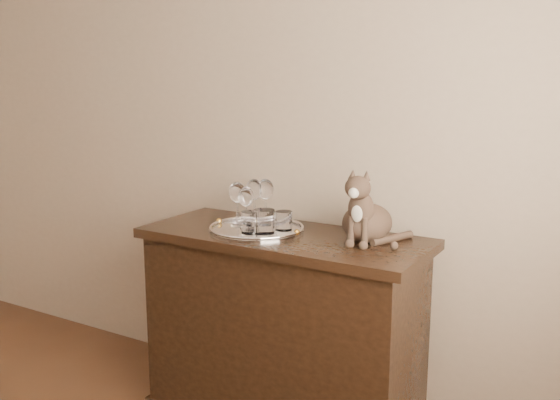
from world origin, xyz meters
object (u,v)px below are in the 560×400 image
Objects in this scene: wine_glass_d at (246,208)px; tumbler_c at (284,221)px; wine_glass_a at (254,201)px; tumbler_a at (264,221)px; tray at (257,229)px; tumbler_b at (251,222)px; wine_glass_b at (265,201)px; wine_glass_c at (237,204)px; cat at (368,204)px; sideboard at (283,330)px.

wine_glass_d is 0.17m from tumbler_c.
wine_glass_a is 1.99× the size of tumbler_a.
tumbler_b is (0.02, -0.07, 0.05)m from tray.
wine_glass_b is at bearing 103.89° from tray.
wine_glass_c is at bearing 160.69° from wine_glass_d.
cat reaches higher than tumbler_b.
tumbler_b is at bearing -151.25° from tumbler_a.
wine_glass_c is at bearing -179.49° from sideboard.
tumbler_a is (0.17, -0.06, -0.05)m from wine_glass_c.
cat is at bearing 10.44° from wine_glass_d.
cat reaches higher than wine_glass_a.
tumbler_a reaches higher than tumbler_b.
wine_glass_a is at bearing 102.36° from wine_glass_d.
sideboard is 6.35× the size of wine_glass_c.
wine_glass_a is 0.09m from wine_glass_c.
wine_glass_c is at bearing -123.86° from wine_glass_b.
tumbler_c is at bearing 62.87° from tumbler_a.
wine_glass_c is 1.93× the size of tumbler_a.
sideboard is at bearing 38.05° from tumbler_b.
wine_glass_a reaches higher than sideboard.
cat is (0.50, -0.04, 0.04)m from wine_glass_b.
wine_glass_d is at bearing -172.39° from sideboard.
cat is (0.40, 0.13, 0.09)m from tumbler_a.
wine_glass_d is (-0.01, -0.13, -0.01)m from wine_glass_b.
wine_glass_c is 0.06m from wine_glass_d.
tumbler_a is 0.43m from cat.
wine_glass_a is 0.10m from wine_glass_d.
tumbler_a is at bearing 28.75° from tumbler_b.
tumbler_c is (0.18, -0.05, -0.06)m from wine_glass_a.
wine_glass_a reaches higher than tray.
tumbler_b is (0.08, -0.16, -0.05)m from wine_glass_a.
wine_glass_c is at bearing -172.32° from tumbler_c.
wine_glass_a is 0.53m from cat.
tumbler_b is (-0.05, -0.03, -0.00)m from tumbler_a.
wine_glass_d is at bearing -96.35° from wine_glass_b.
wine_glass_a is 1.10× the size of wine_glass_d.
tray is 0.14m from wine_glass_c.
wine_glass_b is at bearing 83.65° from wine_glass_d.
tray is at bearing -161.94° from tumbler_c.
wine_glass_a is 1.03× the size of wine_glass_c.
tumbler_b is (-0.11, -0.08, 0.48)m from sideboard.
wine_glass_c is (-0.10, 0.01, 0.10)m from tray.
wine_glass_a is (-0.19, 0.07, 0.53)m from sideboard.
cat is at bearing 7.34° from wine_glass_c.
tumbler_c is at bearing 50.45° from tumbler_b.
wine_glass_a is at bearing 127.69° from tray.
wine_glass_b is 1.97× the size of tumbler_a.
tumbler_a reaches higher than sideboard.
cat reaches higher than wine_glass_d.
sideboard is 0.55m from wine_glass_d.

